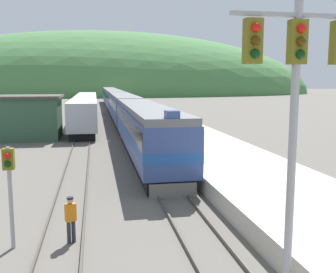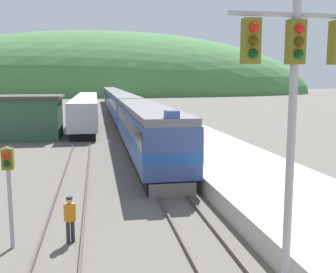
# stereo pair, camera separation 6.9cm
# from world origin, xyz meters

# --- Properties ---
(track_main) EXTENTS (1.52, 180.00, 0.16)m
(track_main) POSITION_xyz_m (0.00, 70.00, 0.08)
(track_main) COLOR #4C443D
(track_main) RESTS_ON ground
(track_siding) EXTENTS (1.52, 180.00, 0.16)m
(track_siding) POSITION_xyz_m (-4.88, 70.00, 0.08)
(track_siding) COLOR #4C443D
(track_siding) RESTS_ON ground
(platform) EXTENTS (6.36, 140.00, 0.89)m
(platform) POSITION_xyz_m (4.77, 50.00, 0.44)
(platform) COLOR #BCB5A5
(platform) RESTS_ON ground
(distant_hills) EXTENTS (184.29, 82.93, 52.20)m
(distant_hills) POSITION_xyz_m (0.00, 165.35, 0.00)
(distant_hills) COLOR #477A42
(distant_hills) RESTS_ON ground
(station_shed) EXTENTS (6.36, 6.09, 4.25)m
(station_shed) POSITION_xyz_m (-10.02, 34.81, 2.15)
(station_shed) COLOR #385B42
(station_shed) RESTS_ON ground
(express_train_lead_car) EXTENTS (2.99, 21.09, 4.25)m
(express_train_lead_car) POSITION_xyz_m (0.00, 22.82, 2.13)
(express_train_lead_car) COLOR black
(express_train_lead_car) RESTS_ON ground
(carriage_second) EXTENTS (2.98, 22.55, 3.89)m
(carriage_second) POSITION_xyz_m (0.00, 45.75, 2.12)
(carriage_second) COLOR black
(carriage_second) RESTS_ON ground
(carriage_third) EXTENTS (2.98, 22.55, 3.89)m
(carriage_third) POSITION_xyz_m (0.00, 69.19, 2.12)
(carriage_third) COLOR black
(carriage_third) RESTS_ON ground
(carriage_fourth) EXTENTS (2.98, 22.55, 3.89)m
(carriage_fourth) POSITION_xyz_m (0.00, 92.62, 2.12)
(carriage_fourth) COLOR black
(carriage_fourth) RESTS_ON ground
(siding_train) EXTENTS (2.90, 36.09, 3.59)m
(siding_train) POSITION_xyz_m (-4.88, 49.21, 1.86)
(siding_train) COLOR black
(siding_train) RESTS_ON ground
(signal_mast_main) EXTENTS (3.30, 0.42, 8.07)m
(signal_mast_main) POSITION_xyz_m (1.05, 3.16, 5.56)
(signal_mast_main) COLOR #9E9EA3
(signal_mast_main) RESTS_ON ground
(signal_post_siding) EXTENTS (0.36, 0.42, 3.51)m
(signal_post_siding) POSITION_xyz_m (-6.49, 8.01, 2.53)
(signal_post_siding) COLOR #9E9EA3
(signal_post_siding) RESTS_ON ground
(track_worker) EXTENTS (0.42, 0.35, 1.66)m
(track_worker) POSITION_xyz_m (-4.56, 8.13, 0.94)
(track_worker) COLOR #2D2D33
(track_worker) RESTS_ON ground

